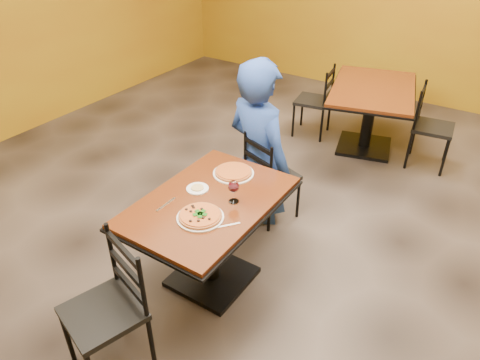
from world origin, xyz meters
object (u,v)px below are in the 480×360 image
Objects in this scene: chair_main_far at (272,176)px; pizza_far at (233,172)px; chair_second_left at (313,101)px; table_main at (210,222)px; plate_main at (200,217)px; wine_glass at (234,191)px; pizza_main at (200,215)px; plate_far at (233,173)px; chair_main_near at (103,314)px; side_plate at (197,189)px; diner at (259,141)px; table_second at (371,103)px; chair_second_right at (433,128)px.

pizza_far is (-0.01, -0.60, 0.35)m from chair_main_far.
table_main is at bearing 0.69° from chair_second_left.
wine_glass is at bearing 74.20° from plate_main.
pizza_main is 1.01× the size of pizza_far.
pizza_main reaches higher than plate_far.
plate_far is at bearing 105.61° from chair_main_near.
chair_main_far is (-0.04, 0.97, -0.14)m from table_main.
plate_main and side_plate have the same top height.
chair_second_left is 0.58× the size of diner.
plate_main is (-0.15, -2.90, 0.19)m from table_second.
table_main is at bearing 111.70° from plate_main.
chair_second_left is 3.07× the size of pizza_far.
table_main is 0.98m from chair_main_far.
chair_second_left reaches higher than table_second.
wine_glass is (0.20, -0.30, 0.08)m from plate_far.
pizza_far is at bearing 108.64° from chair_main_far.
plate_main is 1.00× the size of plate_far.
chair_main_far is at bearing 144.12° from chair_second_right.
chair_main_near is 5.74× the size of side_plate.
chair_main_far is (-0.26, -1.74, -0.14)m from table_second.
chair_main_far is at bearing 92.26° from table_main.
plate_main is at bearing 95.21° from chair_main_near.
pizza_far is at bearing 118.10° from diner.
chair_second_right is (0.70, 0.00, -0.12)m from table_second.
wine_glass is at bearing -55.61° from plate_far.
plate_far is 1.11× the size of pizza_far.
chair_second_left is 1.40m from chair_second_right.
side_plate is at bearing 107.58° from diner.
table_main is at bearing 102.23° from chair_main_near.
pizza_main is 1.58× the size of wine_glass.
plate_far is at bearing 124.39° from wine_glass.
table_main is 0.95m from chair_main_near.
table_second is 2.91m from plate_main.
table_second is at bearing 85.26° from table_main.
chair_main_near is 1.04× the size of chair_second_right.
plate_far is at bearing 108.64° from chair_main_far.
wine_glass reaches higher than chair_main_far.
table_second is 2.68m from side_plate.
chair_second_right is 2.87m from side_plate.
side_plate is at bearing 151.07° from chair_second_right.
chair_main_near reaches higher than table_main.
wine_glass is (0.16, 0.08, 0.28)m from table_main.
pizza_far is at bearing -96.63° from table_second.
pizza_far is at bearing 72.47° from side_plate.
chair_second_left is 3.02× the size of pizza_main.
chair_second_right is at bearing 73.79° from pizza_main.
chair_main_near is at bearing -94.76° from table_main.
plate_far is (-0.27, -2.33, 0.19)m from table_second.
chair_main_far reaches higher than side_plate.
chair_main_near is 2.96× the size of plate_main.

